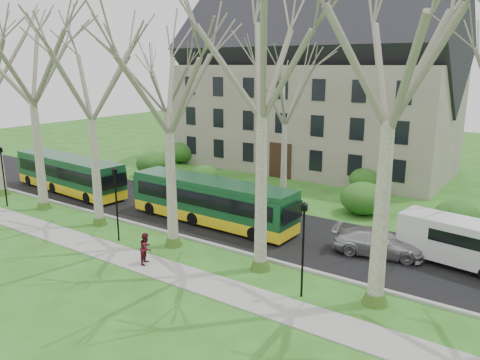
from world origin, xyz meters
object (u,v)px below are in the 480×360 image
bus_lead (69,174)px  pedestrian_b (146,248)px  sedan (378,242)px  van_a (456,243)px  bus_follow (211,201)px

bus_lead → pedestrian_b: size_ratio=7.05×
sedan → van_a: (3.67, 0.93, 0.51)m
bus_follow → sedan: size_ratio=2.43×
bus_follow → pedestrian_b: (1.19, -6.96, -0.64)m
pedestrian_b → bus_follow: bearing=-12.9°
van_a → bus_follow: bearing=-164.1°
pedestrian_b → bus_lead: bearing=44.4°
bus_lead → sedan: bearing=7.4°
sedan → van_a: bearing=-88.5°
van_a → sedan: bearing=-157.4°
bus_lead → sedan: (24.82, 1.40, -0.76)m
bus_lead → van_a: bus_lead is taller
van_a → pedestrian_b: size_ratio=3.34×
sedan → pedestrian_b: bearing=117.2°
bus_lead → sedan: 24.87m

